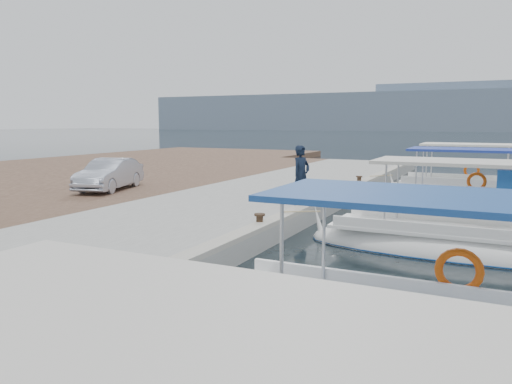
% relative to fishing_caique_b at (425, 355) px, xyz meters
% --- Properties ---
extents(ground, '(400.00, 400.00, 0.00)m').
position_rel_fishing_caique_b_xyz_m(ground, '(-4.31, 3.27, -0.12)').
color(ground, black).
rests_on(ground, ground).
extents(concrete_quay, '(6.00, 40.00, 0.50)m').
position_rel_fishing_caique_b_xyz_m(concrete_quay, '(-7.31, 8.27, 0.13)').
color(concrete_quay, '#999893').
rests_on(concrete_quay, ground).
extents(quay_curb, '(0.44, 40.00, 0.12)m').
position_rel_fishing_caique_b_xyz_m(quay_curb, '(-4.53, 8.27, 0.44)').
color(quay_curb, '#ADA899').
rests_on(quay_curb, concrete_quay).
extents(cobblestone_strip, '(4.00, 40.00, 0.50)m').
position_rel_fishing_caique_b_xyz_m(cobblestone_strip, '(-12.31, 8.27, 0.13)').
color(cobblestone_strip, '#50372A').
rests_on(cobblestone_strip, ground).
extents(fishing_caique_b, '(7.45, 2.30, 2.83)m').
position_rel_fishing_caique_b_xyz_m(fishing_caique_b, '(0.00, 0.00, 0.00)').
color(fishing_caique_b, white).
rests_on(fishing_caique_b, ground).
extents(fishing_caique_c, '(7.53, 2.14, 2.83)m').
position_rel_fishing_caique_b_xyz_m(fishing_caique_c, '(0.04, 6.17, 0.00)').
color(fishing_caique_c, white).
rests_on(fishing_caique_c, ground).
extents(fishing_caique_d, '(6.95, 2.28, 2.83)m').
position_rel_fishing_caique_b_xyz_m(fishing_caique_d, '(-0.14, 12.12, 0.07)').
color(fishing_caique_d, white).
rests_on(fishing_caique_d, ground).
extents(fishing_caique_e, '(6.20, 2.37, 2.83)m').
position_rel_fishing_caique_b_xyz_m(fishing_caique_e, '(-0.62, 16.51, 0.00)').
color(fishing_caique_e, white).
rests_on(fishing_caique_e, ground).
extents(mooring_bollards, '(0.28, 20.28, 0.33)m').
position_rel_fishing_caique_b_xyz_m(mooring_bollards, '(-4.66, 4.77, 0.57)').
color(mooring_bollards, black).
rests_on(mooring_bollards, concrete_quay).
extents(fisherman, '(0.67, 0.81, 1.91)m').
position_rel_fishing_caique_b_xyz_m(fisherman, '(-4.91, 8.36, 1.33)').
color(fisherman, black).
rests_on(fisherman, concrete_quay).
extents(parked_car, '(2.26, 3.93, 1.22)m').
position_rel_fishing_caique_b_xyz_m(parked_car, '(-12.94, 8.45, 0.99)').
color(parked_car, '#ADB4C5').
rests_on(parked_car, cobblestone_strip).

